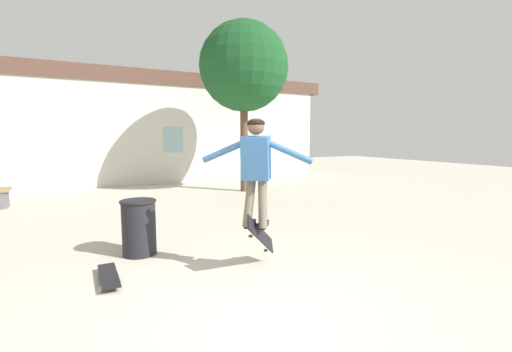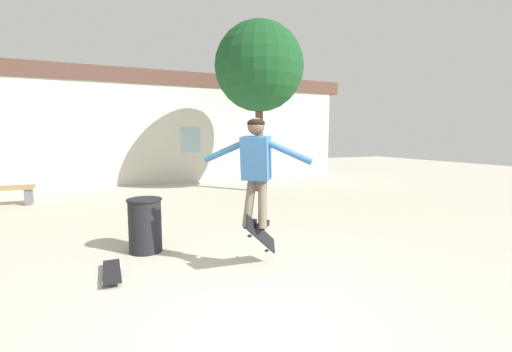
# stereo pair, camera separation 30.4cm
# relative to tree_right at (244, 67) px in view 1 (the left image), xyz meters

# --- Properties ---
(ground_plane) EXTENTS (40.00, 40.00, 0.00)m
(ground_plane) POSITION_rel_tree_right_xyz_m (-3.05, -6.91, -3.81)
(ground_plane) COLOR beige
(building_backdrop) EXTENTS (15.97, 0.52, 5.00)m
(building_backdrop) POSITION_rel_tree_right_xyz_m (-3.02, 3.01, -1.70)
(building_backdrop) COLOR beige
(building_backdrop) RESTS_ON ground_plane
(tree_right) EXTENTS (2.71, 2.71, 5.18)m
(tree_right) POSITION_rel_tree_right_xyz_m (0.00, 0.00, 0.00)
(tree_right) COLOR brown
(tree_right) RESTS_ON ground_plane
(trash_bin) EXTENTS (0.52, 0.52, 0.81)m
(trash_bin) POSITION_rel_tree_right_xyz_m (-3.86, -4.58, -3.38)
(trash_bin) COLOR black
(trash_bin) RESTS_ON ground_plane
(skater) EXTENTS (1.12, 0.97, 1.37)m
(skater) POSITION_rel_tree_right_xyz_m (-2.64, -5.93, -2.41)
(skater) COLOR teal
(skateboard_flipping) EXTENTS (0.61, 0.53, 0.65)m
(skateboard_flipping) POSITION_rel_tree_right_xyz_m (-2.55, -5.90, -3.35)
(skateboard_flipping) COLOR black
(skateboard_resting) EXTENTS (0.24, 0.80, 0.08)m
(skateboard_resting) POSITION_rel_tree_right_xyz_m (-4.34, -5.39, -3.74)
(skateboard_resting) COLOR black
(skateboard_resting) RESTS_ON ground_plane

